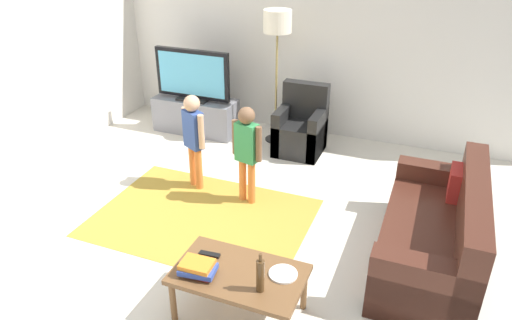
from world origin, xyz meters
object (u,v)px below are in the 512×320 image
object	(u,v)px
armchair	(301,130)
floor_lamp	(277,29)
child_near_tv	(194,133)
bottle	(260,275)
tv	(192,76)
couch	(439,237)
tv_remote	(210,254)
plate	(283,274)
tv_stand	(196,116)
coffee_table	(239,277)
book_stack	(198,268)
child_center	(247,147)

from	to	relation	value
armchair	floor_lamp	size ratio (longest dim) A/B	0.51
child_near_tv	bottle	size ratio (longest dim) A/B	3.42
tv	couch	size ratio (longest dim) A/B	0.61
floor_lamp	tv_remote	bearing A→B (deg)	-79.83
plate	tv_stand	bearing A→B (deg)	128.40
tv_stand	plate	bearing A→B (deg)	-51.60
tv	child_near_tv	distance (m)	1.58
child_near_tv	bottle	xyz separation A→B (m)	(1.49, -1.78, -0.11)
tv_remote	coffee_table	bearing A→B (deg)	-23.46
child_near_tv	book_stack	size ratio (longest dim) A/B	3.85
couch	bottle	bearing A→B (deg)	-131.01
child_center	plate	xyz separation A→B (m)	(0.92, -1.49, -0.24)
couch	tv_remote	world-z (taller)	couch
tv_stand	tv	xyz separation A→B (m)	(0.00, -0.02, 0.60)
tv	armchair	size ratio (longest dim) A/B	1.22
child_center	coffee_table	bearing A→B (deg)	-69.24
couch	tv_remote	size ratio (longest dim) A/B	10.59
armchair	book_stack	world-z (taller)	armchair
tv	couch	xyz separation A→B (m)	(3.42, -1.81, -0.56)
floor_lamp	child_near_tv	distance (m)	1.83
tv_stand	couch	size ratio (longest dim) A/B	0.67
bottle	book_stack	bearing A→B (deg)	-179.37
tv_stand	plate	xyz separation A→B (m)	(2.35, -2.96, 0.18)
book_stack	tv	bearing A→B (deg)	118.83
floor_lamp	child_center	distance (m)	1.87
couch	child_near_tv	size ratio (longest dim) A/B	1.61
floor_lamp	tv_remote	xyz separation A→B (m)	(0.56, -3.11, -1.11)
couch	armchair	bearing A→B (deg)	135.58
tv	armchair	distance (m)	1.69
child_center	coffee_table	world-z (taller)	child_center
armchair	tv_remote	size ratio (longest dim) A/B	5.29
child_near_tv	bottle	world-z (taller)	child_near_tv
armchair	tv_stand	bearing A→B (deg)	178.59
tv_remote	child_center	bearing A→B (deg)	96.44
couch	book_stack	xyz separation A→B (m)	(-1.68, -1.36, 0.18)
armchair	plate	xyz separation A→B (m)	(0.75, -2.92, 0.13)
floor_lamp	child_near_tv	bearing A→B (deg)	-104.99
armchair	bottle	world-z (taller)	armchair
coffee_table	plate	distance (m)	0.34
plate	floor_lamp	bearing A→B (deg)	110.74
coffee_table	bottle	world-z (taller)	bottle
tv	coffee_table	bearing A→B (deg)	-56.31
book_stack	plate	xyz separation A→B (m)	(0.60, 0.23, -0.04)
tv	plate	size ratio (longest dim) A/B	5.00
coffee_table	book_stack	xyz separation A→B (m)	(-0.28, -0.13, 0.10)
bottle	plate	world-z (taller)	bottle
book_stack	plate	size ratio (longest dim) A/B	1.32
couch	child_near_tv	world-z (taller)	child_near_tv
floor_lamp	child_center	world-z (taller)	floor_lamp
tv	armchair	world-z (taller)	tv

